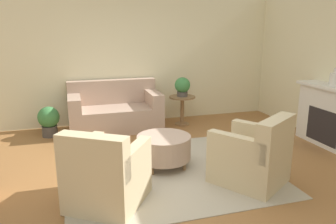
% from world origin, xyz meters
% --- Properties ---
extents(ground_plane, '(16.00, 16.00, 0.00)m').
position_xyz_m(ground_plane, '(0.00, 0.00, 0.00)').
color(ground_plane, '#996638').
extents(wall_back, '(9.56, 0.12, 2.80)m').
position_xyz_m(wall_back, '(0.00, 2.84, 1.40)').
color(wall_back, beige).
rests_on(wall_back, ground_plane).
extents(rug, '(2.91, 2.53, 0.01)m').
position_xyz_m(rug, '(0.00, 0.00, 0.01)').
color(rug, '#B2A893').
rests_on(rug, ground_plane).
extents(couch, '(1.82, 0.94, 0.97)m').
position_xyz_m(couch, '(-0.45, 2.32, 0.36)').
color(couch, tan).
rests_on(couch, ground_plane).
extents(armchair_left, '(1.12, 1.15, 0.94)m').
position_xyz_m(armchair_left, '(-0.96, -0.66, 0.37)').
color(armchair_left, '#C6B289').
rests_on(armchair_left, rug).
extents(armchair_right, '(1.12, 1.15, 0.94)m').
position_xyz_m(armchair_right, '(0.96, -0.66, 0.37)').
color(armchair_right, '#C6B289').
rests_on(armchair_right, rug).
extents(ottoman_table, '(0.81, 0.81, 0.47)m').
position_xyz_m(ottoman_table, '(-0.02, 0.21, 0.30)').
color(ottoman_table, tan).
rests_on(ottoman_table, rug).
extents(side_table, '(0.55, 0.55, 0.62)m').
position_xyz_m(side_table, '(0.96, 2.19, 0.43)').
color(side_table, olive).
rests_on(side_table, ground_plane).
extents(fireplace, '(0.44, 1.41, 1.07)m').
position_xyz_m(fireplace, '(3.01, 0.22, 0.56)').
color(fireplace, silver).
rests_on(fireplace, ground_plane).
extents(vase_mantel_near, '(0.20, 0.20, 0.30)m').
position_xyz_m(vase_mantel_near, '(3.00, 0.22, 1.19)').
color(vase_mantel_near, silver).
rests_on(vase_mantel_near, fireplace).
extents(potted_plant_on_side_table, '(0.33, 0.33, 0.40)m').
position_xyz_m(potted_plant_on_side_table, '(0.96, 2.19, 0.84)').
color(potted_plant_on_side_table, '#4C4742').
rests_on(potted_plant_on_side_table, side_table).
extents(potted_plant_floor, '(0.40, 0.40, 0.58)m').
position_xyz_m(potted_plant_floor, '(-1.73, 2.20, 0.32)').
color(potted_plant_floor, '#4C4742').
rests_on(potted_plant_floor, ground_plane).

